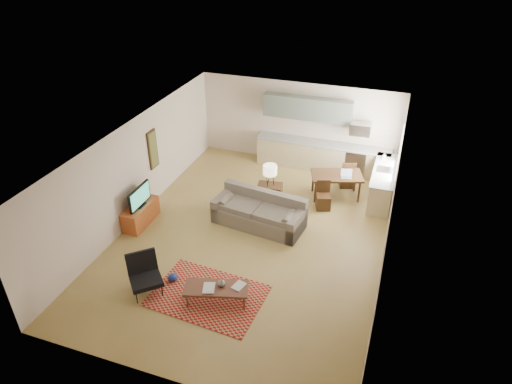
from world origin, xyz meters
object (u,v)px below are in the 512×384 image
at_px(armchair, 145,276).
at_px(dining_table, 336,186).
at_px(coffee_table, 217,294).
at_px(console_table, 270,197).
at_px(sofa, 259,211).
at_px(tv_credenza, 141,214).

height_order(armchair, dining_table, armchair).
height_order(coffee_table, console_table, console_table).
distance_m(sofa, dining_table, 2.67).
bearing_deg(sofa, coffee_table, -80.73).
bearing_deg(sofa, armchair, -107.04).
bearing_deg(console_table, dining_table, 29.53).
distance_m(armchair, dining_table, 6.15).
bearing_deg(coffee_table, dining_table, 56.75).
relative_size(console_table, dining_table, 0.54).
xyz_separation_m(tv_credenza, console_table, (3.03, 1.78, 0.11)).
relative_size(armchair, tv_credenza, 0.72).
xyz_separation_m(armchair, dining_table, (3.14, 5.29, -0.07)).
bearing_deg(dining_table, console_table, -161.23).
xyz_separation_m(sofa, tv_credenza, (-2.99, -0.94, -0.15)).
relative_size(sofa, armchair, 2.88).
height_order(armchair, console_table, armchair).
xyz_separation_m(sofa, armchair, (-1.49, -3.20, -0.00)).
bearing_deg(armchair, coffee_table, -34.48).
bearing_deg(sofa, dining_table, 59.61).
height_order(sofa, tv_credenza, sofa).
relative_size(sofa, console_table, 3.23).
bearing_deg(dining_table, coffee_table, -126.23).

